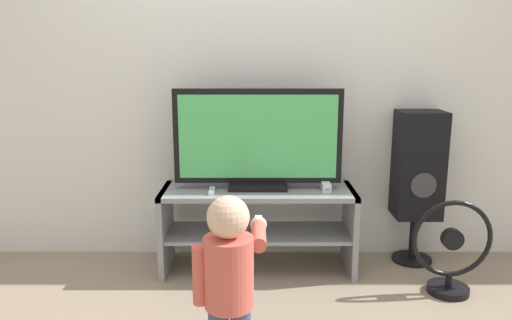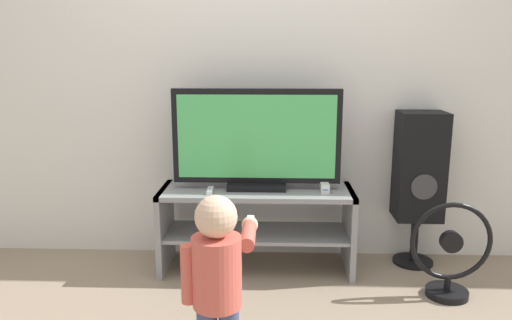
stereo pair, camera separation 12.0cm
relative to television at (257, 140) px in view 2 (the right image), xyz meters
The scene contains 9 objects.
ground_plane 0.87m from the television, 90.00° to the right, with size 16.00×16.00×0.00m, color gray.
wall_back 0.53m from the television, 90.00° to the left, with size 10.00×0.06×2.60m.
tv_stand 0.49m from the television, 90.00° to the right, with size 1.22×0.42×0.53m.
television is the anchor object (origin of this frame).
game_console 0.51m from the television, ahead, with size 0.05×0.18×0.05m.
remote_primary 0.42m from the television, 160.01° to the right, with size 0.04×0.13×0.03m.
child 1.18m from the television, 96.21° to the right, with size 0.31×0.46×0.82m.
speaker_tower 1.06m from the television, ahead, with size 0.29×0.26×1.01m.
floor_fan 1.31m from the television, 18.03° to the right, with size 0.46×0.24×0.56m.
Camera 2 is at (0.11, -2.82, 1.38)m, focal length 35.00 mm.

